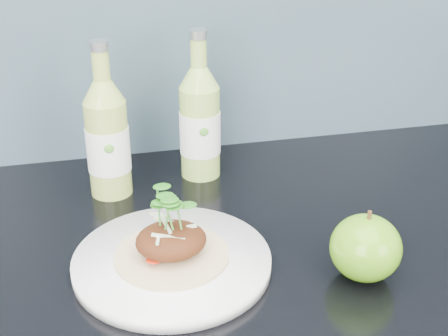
{
  "coord_description": "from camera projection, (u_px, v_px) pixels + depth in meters",
  "views": [
    {
      "loc": [
        -0.15,
        1.0,
        1.36
      ],
      "look_at": [
        0.01,
        1.69,
        1.0
      ],
      "focal_mm": 50.0,
      "sensor_mm": 36.0,
      "label": 1
    }
  ],
  "objects": [
    {
      "name": "cider_bottle_right",
      "position": [
        200.0,
        123.0,
        0.96
      ],
      "size": [
        0.08,
        0.08,
        0.23
      ],
      "rotation": [
        0.0,
        0.0,
        0.27
      ],
      "color": "#9CC451",
      "rests_on": "kitchen_counter"
    },
    {
      "name": "green_apple",
      "position": [
        366.0,
        248.0,
        0.74
      ],
      "size": [
        0.11,
        0.11,
        0.09
      ],
      "rotation": [
        0.0,
        0.0,
        0.38
      ],
      "color": "#50830E",
      "rests_on": "kitchen_counter"
    },
    {
      "name": "pork_taco",
      "position": [
        171.0,
        237.0,
        0.76
      ],
      "size": [
        0.14,
        0.14,
        0.1
      ],
      "color": "tan",
      "rests_on": "dinner_plate"
    },
    {
      "name": "dinner_plate",
      "position": [
        172.0,
        262.0,
        0.77
      ],
      "size": [
        0.25,
        0.25,
        0.02
      ],
      "color": "white",
      "rests_on": "kitchen_counter"
    },
    {
      "name": "cider_bottle_left",
      "position": [
        107.0,
        138.0,
        0.91
      ],
      "size": [
        0.08,
        0.08,
        0.23
      ],
      "rotation": [
        0.0,
        0.0,
        -0.31
      ],
      "color": "#A2BA4D",
      "rests_on": "kitchen_counter"
    }
  ]
}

